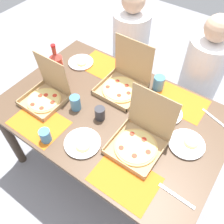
% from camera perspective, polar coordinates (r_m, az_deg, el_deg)
% --- Properties ---
extents(ground_plane, '(6.00, 6.00, 0.00)m').
position_cam_1_polar(ground_plane, '(2.25, 0.00, -11.83)').
color(ground_plane, gray).
extents(dining_table, '(1.50, 1.00, 0.72)m').
position_cam_1_polar(dining_table, '(1.73, 0.00, -2.09)').
color(dining_table, '#3F3328').
rests_on(dining_table, ground_plane).
extents(placemat_near_left, '(0.36, 0.26, 0.00)m').
position_cam_1_polar(placemat_near_left, '(1.66, -16.73, -2.42)').
color(placemat_near_left, orange).
rests_on(placemat_near_left, dining_table).
extents(placemat_near_right, '(0.36, 0.26, 0.00)m').
position_cam_1_polar(placemat_near_right, '(1.39, 3.03, -15.40)').
color(placemat_near_right, orange).
rests_on(placemat_near_right, dining_table).
extents(placemat_far_left, '(0.36, 0.26, 0.00)m').
position_cam_1_polar(placemat_far_left, '(1.99, -2.08, 10.72)').
color(placemat_far_left, orange).
rests_on(placemat_far_left, dining_table).
extents(placemat_far_right, '(0.36, 0.26, 0.00)m').
position_cam_1_polar(placemat_far_right, '(1.78, 15.64, 2.30)').
color(placemat_far_right, orange).
rests_on(placemat_far_right, dining_table).
extents(pizza_box_corner_right, '(0.27, 0.27, 0.31)m').
position_cam_1_polar(pizza_box_corner_right, '(1.76, -15.19, 4.00)').
color(pizza_box_corner_right, tan).
rests_on(pizza_box_corner_right, dining_table).
extents(pizza_box_center, '(0.31, 0.31, 0.34)m').
position_cam_1_polar(pizza_box_center, '(1.77, 2.70, 6.87)').
color(pizza_box_center, tan).
rests_on(pizza_box_center, dining_table).
extents(pizza_box_corner_left, '(0.30, 0.32, 0.33)m').
position_cam_1_polar(pizza_box_corner_left, '(1.47, 6.45, -6.34)').
color(pizza_box_corner_left, tan).
rests_on(pizza_box_corner_left, dining_table).
extents(plate_far_right, '(0.22, 0.22, 0.03)m').
position_cam_1_polar(plate_far_right, '(1.50, -6.91, -7.26)').
color(plate_far_right, white).
rests_on(plate_far_right, dining_table).
extents(plate_near_left, '(0.21, 0.21, 0.03)m').
position_cam_1_polar(plate_near_left, '(1.67, 12.76, -0.30)').
color(plate_near_left, white).
rests_on(plate_near_left, dining_table).
extents(plate_far_left, '(0.22, 0.22, 0.03)m').
position_cam_1_polar(plate_far_left, '(1.56, 17.12, -7.13)').
color(plate_far_left, white).
rests_on(plate_far_left, dining_table).
extents(plate_near_right, '(0.20, 0.20, 0.03)m').
position_cam_1_polar(plate_near_right, '(2.03, -7.27, 11.41)').
color(plate_near_right, white).
rests_on(plate_near_right, dining_table).
extents(soda_bottle, '(0.09, 0.09, 0.32)m').
position_cam_1_polar(soda_bottle, '(1.81, -12.58, 10.11)').
color(soda_bottle, '#B2382D').
rests_on(soda_bottle, dining_table).
extents(cup_dark, '(0.07, 0.07, 0.11)m').
position_cam_1_polar(cup_dark, '(1.65, -8.54, 2.14)').
color(cup_dark, teal).
rests_on(cup_dark, dining_table).
extents(cup_spare, '(0.07, 0.07, 0.09)m').
position_cam_1_polar(cup_spare, '(1.53, -15.32, -5.34)').
color(cup_spare, teal).
rests_on(cup_spare, dining_table).
extents(cup_clear_right, '(0.08, 0.08, 0.11)m').
position_cam_1_polar(cup_clear_right, '(1.80, 10.87, 6.71)').
color(cup_clear_right, teal).
rests_on(cup_clear_right, dining_table).
extents(cup_clear_left, '(0.07, 0.07, 0.09)m').
position_cam_1_polar(cup_clear_left, '(1.59, -2.83, -0.32)').
color(cup_clear_left, '#333338').
rests_on(cup_clear_left, dining_table).
extents(knife_by_near_left, '(0.21, 0.03, 0.00)m').
position_cam_1_polar(knife_by_near_left, '(1.40, 14.85, -18.46)').
color(knife_by_near_left, '#B7B7BC').
rests_on(knife_by_near_left, dining_table).
extents(fork_by_far_left, '(0.18, 0.08, 0.00)m').
position_cam_1_polar(fork_by_far_left, '(1.75, 22.70, -1.29)').
color(fork_by_far_left, '#B7B7BC').
rests_on(fork_by_far_left, dining_table).
extents(diner_left_seat, '(0.32, 0.32, 1.19)m').
position_cam_1_polar(diner_left_seat, '(2.38, 4.11, 12.30)').
color(diner_left_seat, white).
rests_on(diner_left_seat, ground_plane).
extents(diner_right_seat, '(0.32, 0.32, 1.19)m').
position_cam_1_polar(diner_right_seat, '(2.20, 19.09, 5.41)').
color(diner_right_seat, white).
rests_on(diner_right_seat, ground_plane).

